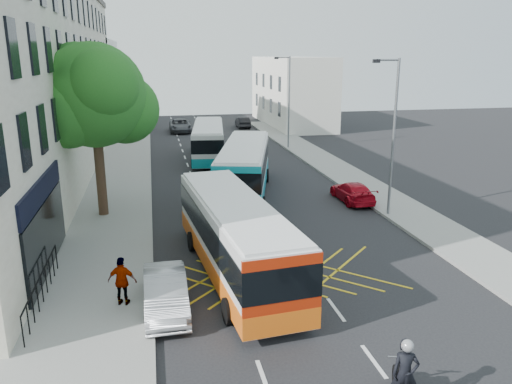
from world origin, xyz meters
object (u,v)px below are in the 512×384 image
bus_far (208,141)px  street_tree (94,97)px  bus_mid (245,168)px  parked_car_silver (166,292)px  motorbike (404,377)px  lamp_far (288,97)px  red_hatchback (352,192)px  bus_near (235,236)px  distant_car_grey (180,126)px  distant_car_dark (243,122)px  lamp_near (392,130)px  pedestrian_far (122,281)px

bus_far → street_tree: bearing=-110.1°
bus_mid → parked_car_silver: 14.72m
bus_mid → motorbike: (0.19, -19.84, -0.74)m
lamp_far → bus_far: size_ratio=0.77×
bus_mid → red_hatchback: 6.62m
bus_near → motorbike: (2.66, -8.47, -0.67)m
street_tree → distant_car_grey: bearing=78.8°
lamp_far → bus_mid: bearing=-114.9°
bus_mid → distant_car_dark: size_ratio=2.98×
bus_near → distant_car_grey: (0.16, 37.85, -0.87)m
lamp_far → bus_near: (-9.03, -25.49, -3.05)m
bus_near → distant_car_grey: 37.86m
distant_car_grey → distant_car_dark: (7.33, 1.82, -0.07)m
distant_car_dark → lamp_near: bearing=93.2°
lamp_far → red_hatchback: size_ratio=2.02×
parked_car_silver → distant_car_grey: size_ratio=0.79×
lamp_far → parked_car_silver: 30.51m
bus_mid → pedestrian_far: size_ratio=6.68×
parked_car_silver → red_hatchback: parked_car_silver is taller
lamp_near → street_tree: bearing=168.6°
lamp_near → distant_car_grey: lamp_near is taller
lamp_far → distant_car_grey: (-8.87, 12.35, -3.92)m
motorbike → red_hatchback: bearing=88.2°
parked_car_silver → distant_car_dark: parked_car_silver is taller
street_tree → bus_near: street_tree is taller
lamp_far → parked_car_silver: size_ratio=2.00×
distant_car_grey → distant_car_dark: size_ratio=1.33×
street_tree → bus_near: size_ratio=0.82×
pedestrian_far → lamp_near: bearing=-133.4°
street_tree → red_hatchback: size_ratio=2.22×
lamp_near → bus_far: bearing=113.9°
bus_far → bus_near: bearing=-86.7°
bus_far → distant_car_grey: 15.51m
bus_far → parked_car_silver: bus_far is taller
bus_near → red_hatchback: bus_near is taller
parked_car_silver → pedestrian_far: bearing=162.1°
parked_car_silver → red_hatchback: 15.52m
street_tree → parked_car_silver: size_ratio=2.20×
bus_far → parked_car_silver: (-4.30, -24.78, -0.85)m
distant_car_dark → distant_car_grey: bearing=14.5°
red_hatchback → pedestrian_far: size_ratio=2.34×
bus_far → motorbike: (1.13, -30.90, -0.61)m
lamp_near → parked_car_silver: 14.71m
parked_car_silver → lamp_near: bearing=33.0°
distant_car_grey → pedestrian_far: size_ratio=2.97×
street_tree → pedestrian_far: bearing=-81.7°
motorbike → distant_car_dark: (4.83, 48.14, -0.27)m
lamp_near → bus_far: lamp_near is taller
street_tree → bus_mid: bearing=19.6°
distant_car_grey → street_tree: bearing=-100.9°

